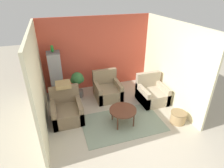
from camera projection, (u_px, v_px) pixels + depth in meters
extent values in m
plane|color=#B2A893|center=(134.00, 149.00, 4.27)|extent=(20.00, 20.00, 0.00)
cube|color=#C64C38|center=(97.00, 53.00, 6.44)|extent=(3.82, 0.06, 2.47)
cube|color=beige|center=(39.00, 82.00, 4.53)|extent=(0.06, 3.24, 2.47)
cube|color=beige|center=(172.00, 64.00, 5.57)|extent=(0.06, 3.24, 2.47)
cube|color=gray|center=(123.00, 123.00, 5.07)|extent=(2.14, 1.33, 0.01)
cylinder|color=#512D1E|center=(123.00, 110.00, 4.87)|extent=(0.71, 0.71, 0.04)
cylinder|color=#512D1E|center=(118.00, 124.00, 4.73)|extent=(0.04, 0.04, 0.41)
cylinder|color=#512D1E|center=(134.00, 120.00, 4.85)|extent=(0.04, 0.04, 0.41)
cylinder|color=#512D1E|center=(112.00, 114.00, 5.10)|extent=(0.04, 0.04, 0.41)
cylinder|color=#512D1E|center=(127.00, 111.00, 5.22)|extent=(0.04, 0.04, 0.41)
cube|color=#7A664C|center=(67.00, 114.00, 5.11)|extent=(0.80, 0.84, 0.39)
cube|color=#7A664C|center=(64.00, 94.00, 5.20)|extent=(0.80, 0.14, 0.49)
cube|color=#7A664C|center=(54.00, 114.00, 4.97)|extent=(0.12, 0.84, 0.56)
cube|color=#7A664C|center=(80.00, 109.00, 5.16)|extent=(0.12, 0.84, 0.56)
cube|color=tan|center=(152.00, 96.00, 5.92)|extent=(0.80, 0.84, 0.39)
cube|color=tan|center=(148.00, 79.00, 6.01)|extent=(0.80, 0.14, 0.49)
cube|color=tan|center=(142.00, 96.00, 5.79)|extent=(0.12, 0.84, 0.56)
cube|color=tan|center=(162.00, 92.00, 5.97)|extent=(0.12, 0.84, 0.56)
cube|color=#8E7A5B|center=(108.00, 93.00, 6.13)|extent=(0.80, 0.84, 0.39)
cube|color=#8E7A5B|center=(105.00, 76.00, 6.22)|extent=(0.80, 0.14, 0.49)
cube|color=#8E7A5B|center=(98.00, 92.00, 5.99)|extent=(0.12, 0.84, 0.56)
cube|color=#8E7A5B|center=(118.00, 89.00, 6.18)|extent=(0.12, 0.84, 0.56)
cube|color=slate|center=(59.00, 96.00, 6.24)|extent=(0.49, 0.49, 0.09)
cube|color=#939399|center=(56.00, 75.00, 5.88)|extent=(0.38, 0.38, 1.43)
cube|color=slate|center=(53.00, 53.00, 5.54)|extent=(0.39, 0.39, 0.03)
ellipsoid|color=#1E842D|center=(52.00, 49.00, 5.50)|extent=(0.10, 0.13, 0.16)
sphere|color=#1E842D|center=(52.00, 47.00, 5.44)|extent=(0.09, 0.09, 0.09)
cone|color=gold|center=(52.00, 47.00, 5.41)|extent=(0.04, 0.04, 0.04)
cone|color=#1E842D|center=(52.00, 49.00, 5.55)|extent=(0.05, 0.10, 0.14)
cylinder|color=#66605B|center=(79.00, 93.00, 6.24)|extent=(0.30, 0.30, 0.23)
cylinder|color=brown|center=(78.00, 86.00, 6.12)|extent=(0.04, 0.04, 0.31)
sphere|color=#337038|center=(77.00, 78.00, 5.98)|extent=(0.39, 0.39, 0.39)
sphere|color=#337038|center=(74.00, 80.00, 6.02)|extent=(0.24, 0.24, 0.24)
sphere|color=#337038|center=(81.00, 80.00, 6.01)|extent=(0.22, 0.22, 0.22)
cylinder|color=tan|center=(178.00, 117.00, 5.03)|extent=(0.40, 0.40, 0.32)
cylinder|color=olive|center=(179.00, 113.00, 4.96)|extent=(0.42, 0.42, 0.02)
cube|color=tan|center=(63.00, 85.00, 5.06)|extent=(0.40, 0.40, 0.10)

